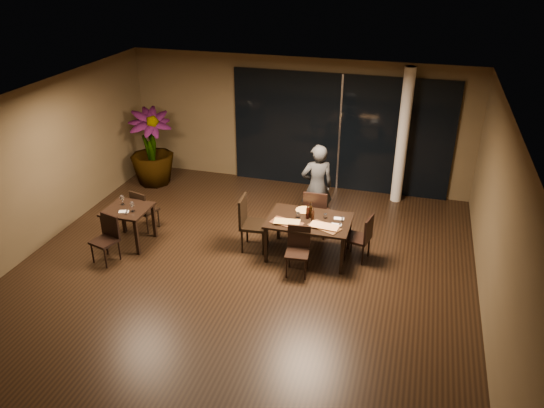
{
  "coord_description": "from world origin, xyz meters",
  "views": [
    {
      "loc": [
        2.68,
        -7.5,
        5.28
      ],
      "look_at": [
        0.34,
        0.65,
        1.05
      ],
      "focal_mm": 35.0,
      "sensor_mm": 36.0,
      "label": 1
    }
  ],
  "objects_px": {
    "potted_plant": "(151,148)",
    "chair_main_far": "(316,211)",
    "bottle_c": "(310,210)",
    "bottle_b": "(313,214)",
    "side_table": "(128,214)",
    "diner": "(317,186)",
    "chair_main_right": "(362,236)",
    "chair_side_far": "(143,208)",
    "main_table": "(309,223)",
    "chair_side_near": "(107,236)",
    "chair_main_left": "(250,220)",
    "bottle_a": "(308,211)",
    "chair_main_near": "(298,248)"
  },
  "relations": [
    {
      "from": "chair_main_left",
      "to": "potted_plant",
      "type": "xyz_separation_m",
      "value": [
        -3.17,
        2.25,
        0.31
      ]
    },
    {
      "from": "side_table",
      "to": "diner",
      "type": "height_order",
      "value": "diner"
    },
    {
      "from": "chair_main_near",
      "to": "chair_main_left",
      "type": "relative_size",
      "value": 0.82
    },
    {
      "from": "main_table",
      "to": "bottle_c",
      "type": "height_order",
      "value": "bottle_c"
    },
    {
      "from": "chair_main_right",
      "to": "chair_side_far",
      "type": "relative_size",
      "value": 1.03
    },
    {
      "from": "bottle_c",
      "to": "side_table",
      "type": "bearing_deg",
      "value": -169.89
    },
    {
      "from": "side_table",
      "to": "bottle_c",
      "type": "relative_size",
      "value": 2.72
    },
    {
      "from": "potted_plant",
      "to": "chair_main_left",
      "type": "bearing_deg",
      "value": -35.38
    },
    {
      "from": "bottle_b",
      "to": "bottle_c",
      "type": "distance_m",
      "value": 0.13
    },
    {
      "from": "chair_main_near",
      "to": "chair_side_near",
      "type": "xyz_separation_m",
      "value": [
        -3.41,
        -0.57,
        0.01
      ]
    },
    {
      "from": "bottle_b",
      "to": "bottle_a",
      "type": "bearing_deg",
      "value": 155.35
    },
    {
      "from": "potted_plant",
      "to": "bottle_a",
      "type": "height_order",
      "value": "potted_plant"
    },
    {
      "from": "chair_main_far",
      "to": "chair_main_near",
      "type": "bearing_deg",
      "value": 86.42
    },
    {
      "from": "side_table",
      "to": "chair_side_near",
      "type": "xyz_separation_m",
      "value": [
        -0.08,
        -0.64,
        -0.13
      ]
    },
    {
      "from": "chair_side_near",
      "to": "potted_plant",
      "type": "xyz_separation_m",
      "value": [
        -0.81,
        3.34,
        0.41
      ]
    },
    {
      "from": "potted_plant",
      "to": "main_table",
      "type": "bearing_deg",
      "value": -27.19
    },
    {
      "from": "potted_plant",
      "to": "chair_main_far",
      "type": "bearing_deg",
      "value": -18.99
    },
    {
      "from": "chair_side_far",
      "to": "chair_main_far",
      "type": "bearing_deg",
      "value": -153.2
    },
    {
      "from": "side_table",
      "to": "bottle_c",
      "type": "height_order",
      "value": "bottle_c"
    },
    {
      "from": "chair_main_right",
      "to": "side_table",
      "type": "bearing_deg",
      "value": -69.59
    },
    {
      "from": "main_table",
      "to": "chair_main_left",
      "type": "distance_m",
      "value": 1.12
    },
    {
      "from": "chair_main_near",
      "to": "chair_side_far",
      "type": "height_order",
      "value": "chair_side_far"
    },
    {
      "from": "chair_main_left",
      "to": "chair_side_near",
      "type": "xyz_separation_m",
      "value": [
        -2.36,
        -1.09,
        -0.1
      ]
    },
    {
      "from": "chair_main_left",
      "to": "chair_main_right",
      "type": "xyz_separation_m",
      "value": [
        2.08,
        0.17,
        -0.09
      ]
    },
    {
      "from": "diner",
      "to": "chair_main_far",
      "type": "bearing_deg",
      "value": 77.23
    },
    {
      "from": "chair_main_right",
      "to": "bottle_a",
      "type": "relative_size",
      "value": 3.17
    },
    {
      "from": "chair_side_near",
      "to": "potted_plant",
      "type": "relative_size",
      "value": 0.49
    },
    {
      "from": "chair_main_near",
      "to": "side_table",
      "type": "bearing_deg",
      "value": 173.29
    },
    {
      "from": "bottle_c",
      "to": "bottle_a",
      "type": "bearing_deg",
      "value": -122.43
    },
    {
      "from": "diner",
      "to": "bottle_a",
      "type": "xyz_separation_m",
      "value": [
        0.06,
        -1.13,
        0.01
      ]
    },
    {
      "from": "main_table",
      "to": "side_table",
      "type": "height_order",
      "value": "same"
    },
    {
      "from": "chair_side_far",
      "to": "chair_side_near",
      "type": "relative_size",
      "value": 0.99
    },
    {
      "from": "bottle_c",
      "to": "bottle_b",
      "type": "bearing_deg",
      "value": -58.54
    },
    {
      "from": "main_table",
      "to": "side_table",
      "type": "bearing_deg",
      "value": -171.63
    },
    {
      "from": "main_table",
      "to": "chair_side_near",
      "type": "distance_m",
      "value": 3.66
    },
    {
      "from": "bottle_a",
      "to": "bottle_c",
      "type": "relative_size",
      "value": 0.96
    },
    {
      "from": "chair_side_near",
      "to": "bottle_a",
      "type": "height_order",
      "value": "bottle_a"
    },
    {
      "from": "chair_main_far",
      "to": "bottle_b",
      "type": "xyz_separation_m",
      "value": [
        0.09,
        -0.74,
        0.32
      ]
    },
    {
      "from": "chair_main_far",
      "to": "chair_main_right",
      "type": "relative_size",
      "value": 1.12
    },
    {
      "from": "chair_main_near",
      "to": "potted_plant",
      "type": "xyz_separation_m",
      "value": [
        -4.22,
        2.77,
        0.42
      ]
    },
    {
      "from": "chair_main_far",
      "to": "bottle_b",
      "type": "bearing_deg",
      "value": 94.95
    },
    {
      "from": "chair_side_far",
      "to": "bottle_c",
      "type": "xyz_separation_m",
      "value": [
        3.39,
        0.07,
        0.41
      ]
    },
    {
      "from": "main_table",
      "to": "chair_side_near",
      "type": "xyz_separation_m",
      "value": [
        -3.48,
        -1.14,
        -0.18
      ]
    },
    {
      "from": "chair_main_left",
      "to": "potted_plant",
      "type": "relative_size",
      "value": 0.58
    },
    {
      "from": "bottle_b",
      "to": "potted_plant",
      "type": "bearing_deg",
      "value": 153.11
    },
    {
      "from": "chair_main_left",
      "to": "chair_side_near",
      "type": "distance_m",
      "value": 2.6
    },
    {
      "from": "chair_main_right",
      "to": "diner",
      "type": "height_order",
      "value": "diner"
    },
    {
      "from": "diner",
      "to": "bottle_c",
      "type": "bearing_deg",
      "value": 72.32
    },
    {
      "from": "diner",
      "to": "potted_plant",
      "type": "height_order",
      "value": "potted_plant"
    },
    {
      "from": "chair_main_near",
      "to": "diner",
      "type": "height_order",
      "value": "diner"
    }
  ]
}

